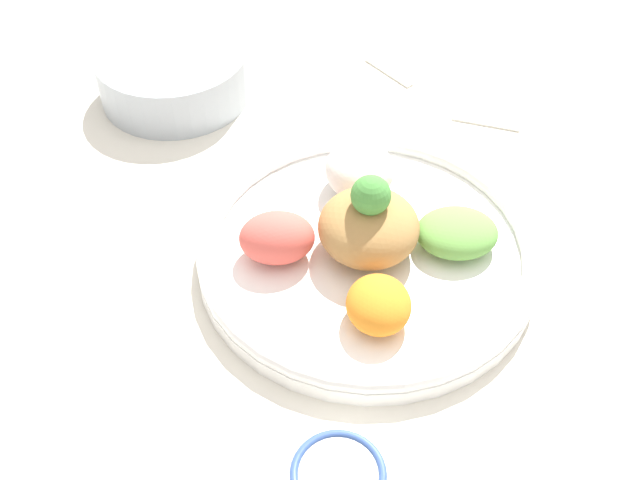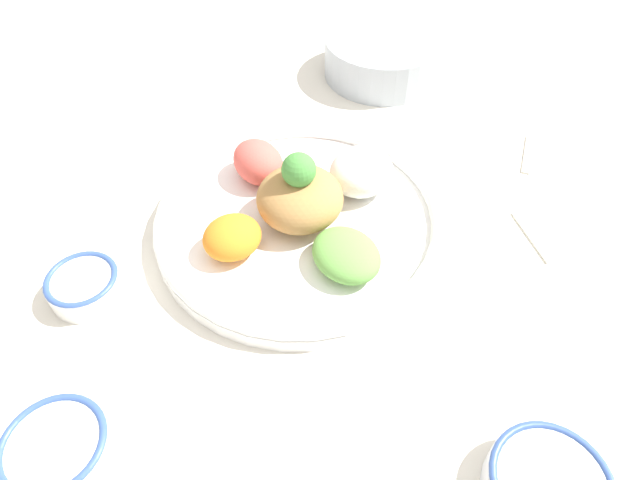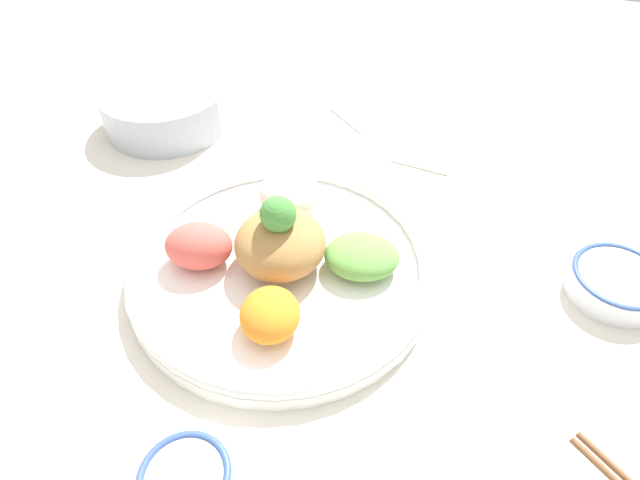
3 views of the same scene
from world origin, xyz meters
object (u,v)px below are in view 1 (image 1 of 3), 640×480
rice_bowl_blue (338,480)px  serving_spoon_extra (373,61)px  serving_spoon_main (515,127)px  side_serving_bowl (173,72)px  salad_platter (367,243)px

rice_bowl_blue → serving_spoon_extra: rice_bowl_blue is taller
serving_spoon_main → serving_spoon_extra: (0.11, 0.22, 0.00)m
serving_spoon_extra → rice_bowl_blue: bearing=-44.8°
side_serving_bowl → serving_spoon_main: bearing=-85.3°
salad_platter → serving_spoon_main: bearing=-27.6°
serving_spoon_main → side_serving_bowl: bearing=7.3°
serving_spoon_main → salad_platter: bearing=65.0°
side_serving_bowl → serving_spoon_main: 0.48m
salad_platter → serving_spoon_extra: size_ratio=3.24×
side_serving_bowl → serving_spoon_main: (0.04, -0.48, -0.04)m
serving_spoon_main → rice_bowl_blue: bearing=80.9°
salad_platter → serving_spoon_extra: 0.40m
salad_platter → serving_spoon_main: (0.29, -0.15, -0.02)m
rice_bowl_blue → serving_spoon_extra: size_ratio=0.72×
side_serving_bowl → serving_spoon_main: size_ratio=1.55×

